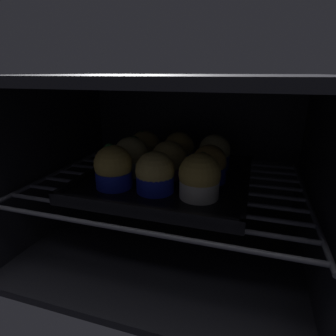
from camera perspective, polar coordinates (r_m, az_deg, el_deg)
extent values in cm
cube|color=black|center=(65.55, -0.04, -14.97)|extent=(59.00, 47.00, 1.50)
cube|color=black|center=(54.38, -0.05, 17.81)|extent=(59.00, 47.00, 1.50)
cube|color=black|center=(78.68, 4.92, 5.04)|extent=(59.00, 1.50, 34.00)
cube|color=black|center=(71.21, -22.73, 2.12)|extent=(1.50, 47.00, 34.00)
cube|color=black|center=(56.62, 28.99, -2.97)|extent=(1.50, 47.00, 34.00)
cylinder|color=#51515B|center=(42.91, -7.82, -12.47)|extent=(54.00, 0.80, 0.80)
cylinder|color=#51515B|center=(46.65, -5.35, -9.62)|extent=(54.00, 0.80, 0.80)
cylinder|color=#51515B|center=(50.56, -3.28, -7.18)|extent=(54.00, 0.80, 0.80)
cylinder|color=#51515B|center=(54.61, -1.54, -5.09)|extent=(54.00, 0.80, 0.80)
cylinder|color=#51515B|center=(58.76, -0.05, -3.28)|extent=(54.00, 0.80, 0.80)
cylinder|color=#51515B|center=(62.99, 1.24, -1.72)|extent=(54.00, 0.80, 0.80)
cylinder|color=#51515B|center=(67.29, 2.37, -0.35)|extent=(54.00, 0.80, 0.80)
cylinder|color=#51515B|center=(71.65, 3.36, 0.85)|extent=(54.00, 0.80, 0.80)
cylinder|color=#51515B|center=(76.06, 4.23, 1.91)|extent=(54.00, 0.80, 0.80)
cylinder|color=#51515B|center=(71.11, -21.29, -0.60)|extent=(0.80, 42.00, 0.80)
cylinder|color=#51515B|center=(57.49, 26.74, -5.97)|extent=(0.80, 42.00, 0.80)
cube|color=black|center=(58.52, 0.00, -2.32)|extent=(32.86, 32.86, 1.20)
cube|color=black|center=(44.36, -6.24, -8.18)|extent=(32.86, 0.80, 1.00)
cube|color=black|center=(72.84, 3.76, 2.87)|extent=(32.86, 0.80, 1.00)
cube|color=black|center=(64.47, -13.73, 0.20)|extent=(0.80, 32.86, 1.00)
cube|color=black|center=(55.82, 15.93, -2.96)|extent=(0.80, 32.86, 1.00)
cylinder|color=#1928B7|center=(53.67, -10.95, -2.20)|extent=(6.90, 6.90, 3.18)
sphere|color=gold|center=(52.69, -11.15, 0.79)|extent=(7.18, 7.18, 7.18)
sphere|color=#28702D|center=(52.48, -11.91, 3.88)|extent=(2.04, 2.04, 2.04)
cylinder|color=#1928B7|center=(50.88, -2.78, -3.06)|extent=(6.90, 6.90, 3.18)
sphere|color=#DBBC60|center=(50.03, -2.82, -0.52)|extent=(7.14, 7.14, 7.14)
sphere|color=#19511E|center=(49.62, -3.76, 1.98)|extent=(2.31, 2.31, 2.31)
cylinder|color=silver|center=(48.70, 6.40, -4.20)|extent=(6.90, 6.90, 3.18)
sphere|color=gold|center=(47.69, 6.52, -1.17)|extent=(7.31, 7.31, 7.31)
sphere|color=#19511E|center=(48.02, 7.13, 2.11)|extent=(2.00, 2.00, 2.00)
cylinder|color=silver|center=(60.23, -7.50, 0.35)|extent=(6.90, 6.90, 3.18)
sphere|color=#E0CC7A|center=(59.39, -7.62, 2.97)|extent=(7.10, 7.10, 7.10)
sphere|color=#1E6023|center=(59.45, -7.03, 5.46)|extent=(2.30, 2.30, 2.30)
cylinder|color=#7A238C|center=(58.02, 0.47, -0.21)|extent=(6.90, 6.90, 3.18)
sphere|color=#DBBC60|center=(57.33, 0.47, 1.85)|extent=(7.51, 7.51, 7.51)
sphere|color=#1E6023|center=(57.36, -0.24, 4.35)|extent=(2.10, 2.10, 2.10)
cylinder|color=#1928B7|center=(56.16, 8.34, -1.08)|extent=(6.90, 6.90, 3.18)
sphere|color=gold|center=(55.39, 8.45, 1.27)|extent=(6.80, 6.80, 6.80)
cylinder|color=#1928B7|center=(67.66, -4.73, 2.54)|extent=(6.90, 6.90, 3.18)
sphere|color=gold|center=(67.04, -4.78, 4.43)|extent=(7.51, 7.51, 7.51)
sphere|color=#1E6023|center=(66.23, -5.20, 6.90)|extent=(1.66, 1.66, 1.66)
cylinder|color=#1928B7|center=(65.55, 2.42, 2.05)|extent=(6.90, 6.90, 3.18)
sphere|color=gold|center=(64.82, 2.45, 4.33)|extent=(7.01, 7.01, 7.01)
cylinder|color=#1928B7|center=(63.71, 9.37, 1.30)|extent=(6.90, 6.90, 3.18)
sphere|color=#E0CC7A|center=(62.95, 9.50, 3.65)|extent=(7.01, 7.01, 7.01)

